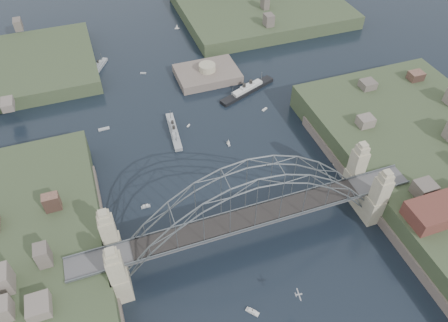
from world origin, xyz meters
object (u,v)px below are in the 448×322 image
naval_cruiser_near (174,131)px  bridge (250,207)px  naval_cruiser_far (98,68)px  ocean_liner (247,90)px  fort_island (207,78)px  wharf_shed (448,208)px

naval_cruiser_near → bridge: bearing=-80.7°
naval_cruiser_near → naval_cruiser_far: size_ratio=1.37×
bridge → naval_cruiser_near: bearing=99.3°
ocean_liner → fort_island: bearing=127.8°
bridge → fort_island: bearing=80.3°
wharf_shed → fort_island: bearing=110.9°
fort_island → naval_cruiser_near: fort_island is taller
fort_island → naval_cruiser_far: bearing=153.5°
wharf_shed → naval_cruiser_far: 123.55m
fort_island → wharf_shed: (32.00, -84.00, 10.34)m
ocean_liner → naval_cruiser_far: bearing=146.1°
bridge → naval_cruiser_near: size_ratio=4.79×
fort_island → ocean_liner: bearing=-52.2°
wharf_shed → naval_cruiser_near: (-51.28, 58.34, -9.19)m
naval_cruiser_near → ocean_liner: size_ratio=0.79×
fort_island → ocean_liner: 16.78m
bridge → naval_cruiser_far: size_ratio=6.57×
bridge → wharf_shed: (44.00, -14.00, -2.32)m
wharf_shed → ocean_liner: bearing=107.1°
fort_island → naval_cruiser_near: bearing=-126.9°
naval_cruiser_far → ocean_liner: size_ratio=0.57×
fort_island → naval_cruiser_near: (-19.28, -25.66, 1.15)m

